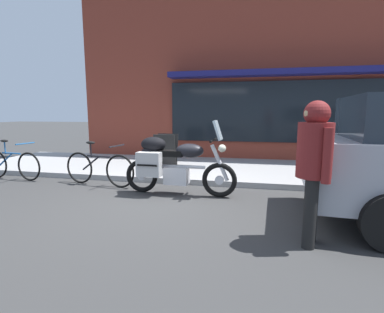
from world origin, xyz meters
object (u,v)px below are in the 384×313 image
sandwich_board_sign (166,151)px  touring_motorcycle (172,163)px  second_bicycle_by_cafe (12,164)px  pedestrian_walking (314,157)px  parked_bicycle (99,168)px

sandwich_board_sign → touring_motorcycle: bearing=-69.8°
sandwich_board_sign → second_bicycle_by_cafe: size_ratio=0.52×
touring_motorcycle → second_bicycle_by_cafe: touring_motorcycle is taller
touring_motorcycle → sandwich_board_sign: bearing=110.2°
pedestrian_walking → parked_bicycle: bearing=152.4°
touring_motorcycle → parked_bicycle: size_ratio=1.25×
parked_bicycle → sandwich_board_sign: sandwich_board_sign is taller
touring_motorcycle → parked_bicycle: 1.75m
touring_motorcycle → sandwich_board_sign: 2.13m
touring_motorcycle → parked_bicycle: (-1.70, 0.34, -0.23)m
touring_motorcycle → second_bicycle_by_cafe: bearing=173.6°
touring_motorcycle → pedestrian_walking: (2.13, -1.66, 0.43)m
parked_bicycle → pedestrian_walking: bearing=-27.6°
parked_bicycle → sandwich_board_sign: (0.97, 1.65, 0.18)m
pedestrian_walking → sandwich_board_sign: (-2.87, 3.66, -0.48)m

